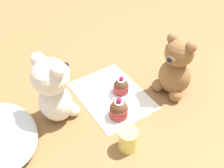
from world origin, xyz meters
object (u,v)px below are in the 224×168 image
object	(u,v)px
teddy_bear_cream	(54,90)
cupcake_near_tan_bear	(121,86)
teddy_bear_tan	(176,68)
cupcake_near_cream_bear	(119,109)
saucer_plate	(121,92)
juice_glass	(128,139)

from	to	relation	value
teddy_bear_cream	cupcake_near_tan_bear	distance (m)	0.23
teddy_bear_tan	cupcake_near_tan_bear	world-z (taller)	teddy_bear_tan
cupcake_near_cream_bear	saucer_plate	bearing A→B (deg)	-39.25
saucer_plate	cupcake_near_cream_bear	bearing A→B (deg)	140.75
teddy_bear_cream	juice_glass	bearing A→B (deg)	-171.15
saucer_plate	teddy_bear_tan	bearing A→B (deg)	-118.20
teddy_bear_tan	saucer_plate	distance (m)	0.20
cupcake_near_tan_bear	juice_glass	world-z (taller)	cupcake_near_tan_bear
teddy_bear_cream	cupcake_near_tan_bear	xyz separation A→B (m)	(-0.03, -0.22, -0.08)
juice_glass	cupcake_near_cream_bear	bearing A→B (deg)	-21.53
juice_glass	teddy_bear_cream	bearing A→B (deg)	27.85
saucer_plate	cupcake_near_tan_bear	bearing A→B (deg)	97.13
teddy_bear_tan	cupcake_near_cream_bear	bearing A→B (deg)	-103.40
juice_glass	saucer_plate	bearing A→B (deg)	-29.84
teddy_bear_tan	cupcake_near_cream_bear	size ratio (longest dim) A/B	2.85
cupcake_near_tan_bear	juice_glass	bearing A→B (deg)	150.16
teddy_bear_tan	saucer_plate	world-z (taller)	teddy_bear_tan
teddy_bear_cream	cupcake_near_tan_bear	world-z (taller)	teddy_bear_cream
teddy_bear_tan	saucer_plate	xyz separation A→B (m)	(0.08, 0.16, -0.09)
cupcake_near_cream_bear	cupcake_near_tan_bear	xyz separation A→B (m)	(0.08, -0.06, 0.00)
teddy_bear_tan	juice_glass	size ratio (longest dim) A/B	3.16
saucer_plate	cupcake_near_tan_bear	size ratio (longest dim) A/B	1.25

